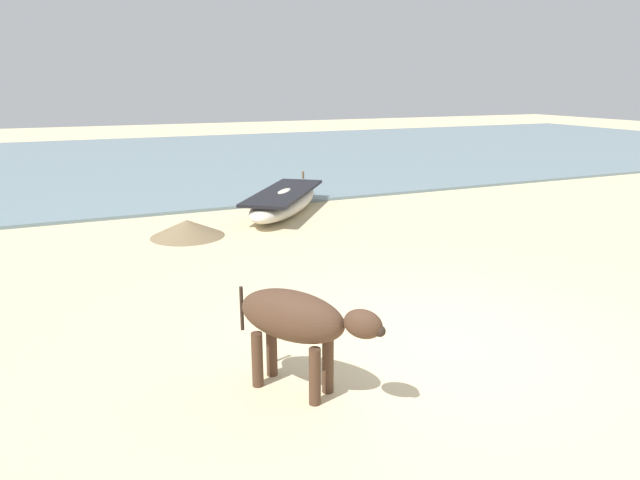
% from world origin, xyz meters
% --- Properties ---
extents(ground, '(80.00, 80.00, 0.00)m').
position_xyz_m(ground, '(0.00, 0.00, 0.00)').
color(ground, beige).
extents(sea_water, '(60.00, 20.00, 0.08)m').
position_xyz_m(sea_water, '(0.00, 18.36, 0.04)').
color(sea_water, slate).
rests_on(sea_water, ground).
extents(fishing_boat_2, '(3.26, 3.86, 0.75)m').
position_xyz_m(fishing_boat_2, '(0.76, 7.48, 0.30)').
color(fishing_boat_2, beige).
rests_on(fishing_boat_2, ground).
extents(cow_adult_dark, '(1.22, 1.47, 1.07)m').
position_xyz_m(cow_adult_dark, '(-1.93, -0.28, 0.77)').
color(cow_adult_dark, '#4C3323').
rests_on(cow_adult_dark, ground).
extents(debris_pile_1, '(1.73, 1.73, 0.35)m').
position_xyz_m(debris_pile_1, '(-1.81, 6.22, 0.17)').
color(debris_pile_1, '#7A6647').
rests_on(debris_pile_1, ground).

